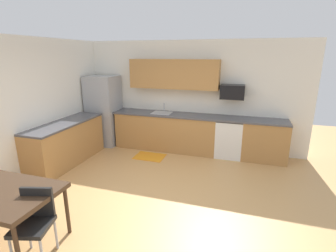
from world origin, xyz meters
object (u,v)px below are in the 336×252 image
(refrigerator, at_px, (104,111))
(chair_near_table, at_px, (35,219))
(microwave, at_px, (232,92))
(dining_table, at_px, (0,195))
(oven_range, at_px, (229,138))

(refrigerator, relative_size, chair_near_table, 2.15)
(microwave, bearing_deg, dining_table, -122.29)
(dining_table, bearing_deg, chair_near_table, -5.15)
(microwave, relative_size, chair_near_table, 0.64)
(microwave, xyz_separation_m, dining_table, (-2.50, -3.95, -0.85))
(dining_table, xyz_separation_m, chair_near_table, (0.56, -0.05, -0.18))
(dining_table, height_order, chair_near_table, chair_near_table)
(oven_range, bearing_deg, refrigerator, -178.61)
(oven_range, bearing_deg, chair_near_table, -116.42)
(oven_range, xyz_separation_m, dining_table, (-2.50, -3.85, 0.23))
(chair_near_table, bearing_deg, refrigerator, 109.55)
(oven_range, distance_m, microwave, 1.08)
(microwave, height_order, dining_table, microwave)
(dining_table, bearing_deg, oven_range, 57.04)
(microwave, bearing_deg, oven_range, -90.00)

